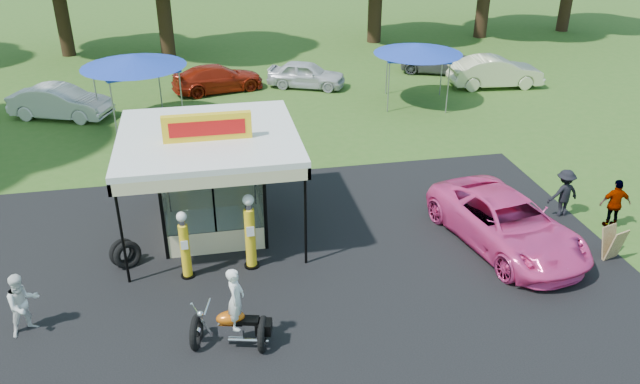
# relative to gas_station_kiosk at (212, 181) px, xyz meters

# --- Properties ---
(ground) EXTENTS (120.00, 120.00, 0.00)m
(ground) POSITION_rel_gas_station_kiosk_xyz_m (2.00, -4.99, -1.78)
(ground) COLOR #335A1C
(ground) RESTS_ON ground
(asphalt_apron) EXTENTS (20.00, 14.00, 0.04)m
(asphalt_apron) POSITION_rel_gas_station_kiosk_xyz_m (2.00, -2.99, -1.76)
(asphalt_apron) COLOR black
(asphalt_apron) RESTS_ON ground
(gas_station_kiosk) EXTENTS (5.40, 5.40, 4.18)m
(gas_station_kiosk) POSITION_rel_gas_station_kiosk_xyz_m (0.00, 0.00, 0.00)
(gas_station_kiosk) COLOR white
(gas_station_kiosk) RESTS_ON ground
(gas_pump_left) EXTENTS (0.40, 0.40, 2.14)m
(gas_pump_left) POSITION_rel_gas_station_kiosk_xyz_m (-0.91, -2.57, -0.76)
(gas_pump_left) COLOR black
(gas_pump_left) RESTS_ON ground
(gas_pump_right) EXTENTS (0.45, 0.45, 2.41)m
(gas_pump_right) POSITION_rel_gas_station_kiosk_xyz_m (0.95, -2.41, -0.63)
(gas_pump_right) COLOR black
(gas_pump_right) RESTS_ON ground
(motorcycle) EXTENTS (2.04, 1.32, 2.32)m
(motorcycle) POSITION_rel_gas_station_kiosk_xyz_m (0.23, -5.79, -0.88)
(motorcycle) COLOR black
(motorcycle) RESTS_ON ground
(spare_tires) EXTENTS (1.08, 0.94, 0.87)m
(spare_tires) POSITION_rel_gas_station_kiosk_xyz_m (-2.69, -1.62, -1.36)
(spare_tires) COLOR black
(spare_tires) RESTS_ON ground
(a_frame_sign) EXTENTS (0.64, 0.68, 1.05)m
(a_frame_sign) POSITION_rel_gas_station_kiosk_xyz_m (11.60, -4.06, -1.25)
(a_frame_sign) COLOR #593819
(a_frame_sign) RESTS_ON ground
(kiosk_car) EXTENTS (2.82, 1.13, 0.96)m
(kiosk_car) POSITION_rel_gas_station_kiosk_xyz_m (-0.00, 2.21, -1.30)
(kiosk_car) COLOR yellow
(kiosk_car) RESTS_ON ground
(pink_sedan) EXTENTS (3.71, 6.15, 1.60)m
(pink_sedan) POSITION_rel_gas_station_kiosk_xyz_m (8.82, -2.69, -0.98)
(pink_sedan) COLOR #F24193
(pink_sedan) RESTS_ON ground
(spectator_west) EXTENTS (1.05, 1.00, 1.70)m
(spectator_west) POSITION_rel_gas_station_kiosk_xyz_m (-4.89, -4.23, -0.93)
(spectator_west) COLOR white
(spectator_west) RESTS_ON ground
(spectator_east_a) EXTENTS (1.16, 0.74, 1.70)m
(spectator_east_a) POSITION_rel_gas_station_kiosk_xyz_m (11.57, -1.29, -0.93)
(spectator_east_a) COLOR black
(spectator_east_a) RESTS_ON ground
(spectator_east_b) EXTENTS (1.06, 0.59, 1.70)m
(spectator_east_b) POSITION_rel_gas_station_kiosk_xyz_m (12.79, -2.31, -0.93)
(spectator_east_b) COLOR gray
(spectator_east_b) RESTS_ON ground
(bg_car_a) EXTENTS (5.00, 3.21, 1.56)m
(bg_car_a) POSITION_rel_gas_station_kiosk_xyz_m (-6.71, 12.21, -1.00)
(bg_car_a) COLOR silver
(bg_car_a) RESTS_ON ground
(bg_car_b) EXTENTS (5.20, 3.10, 1.41)m
(bg_car_b) POSITION_rel_gas_station_kiosk_xyz_m (0.85, 14.98, -1.08)
(bg_car_b) COLOR maroon
(bg_car_b) RESTS_ON ground
(bg_car_c) EXTENTS (4.54, 3.23, 1.44)m
(bg_car_c) POSITION_rel_gas_station_kiosk_xyz_m (5.63, 14.74, -1.06)
(bg_car_c) COLOR silver
(bg_car_c) RESTS_ON ground
(bg_car_d) EXTENTS (5.05, 3.72, 1.28)m
(bg_car_d) POSITION_rel_gas_station_kiosk_xyz_m (13.87, 16.16, -1.15)
(bg_car_d) COLOR #5D5D60
(bg_car_d) RESTS_ON ground
(bg_car_e) EXTENTS (5.16, 2.16, 1.66)m
(bg_car_e) POSITION_rel_gas_station_kiosk_xyz_m (15.79, 12.84, -0.95)
(bg_car_e) COLOR beige
(bg_car_e) RESTS_ON ground
(tent_west) EXTENTS (4.69, 4.69, 3.28)m
(tent_west) POSITION_rel_gas_station_kiosk_xyz_m (-2.95, 10.67, 1.18)
(tent_west) COLOR gray
(tent_west) RESTS_ON ground
(tent_east) EXTENTS (4.39, 4.39, 3.07)m
(tent_east) POSITION_rel_gas_station_kiosk_xyz_m (10.58, 11.04, 0.99)
(tent_east) COLOR gray
(tent_east) RESTS_ON ground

